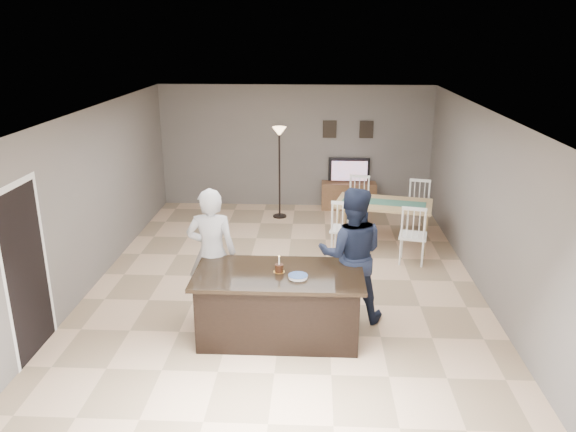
{
  "coord_description": "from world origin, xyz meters",
  "views": [
    {
      "loc": [
        0.44,
        -8.29,
        3.82
      ],
      "look_at": [
        0.05,
        -0.3,
        1.16
      ],
      "focal_mm": 35.0,
      "sensor_mm": 36.0,
      "label": 1
    }
  ],
  "objects_px": {
    "man": "(351,255)",
    "plate_stack": "(298,276)",
    "birthday_cake": "(279,268)",
    "television": "(349,170)",
    "dining_table": "(383,210)",
    "floor_lamp": "(279,148)",
    "kitchen_island": "(279,304)",
    "woman": "(212,253)",
    "tv_console": "(348,196)"
  },
  "relations": [
    {
      "from": "kitchen_island",
      "to": "woman",
      "type": "xyz_separation_m",
      "value": [
        -0.95,
        0.55,
        0.47
      ]
    },
    {
      "from": "kitchen_island",
      "to": "woman",
      "type": "height_order",
      "value": "woman"
    },
    {
      "from": "tv_console",
      "to": "television",
      "type": "bearing_deg",
      "value": 90.0
    },
    {
      "from": "man",
      "to": "dining_table",
      "type": "height_order",
      "value": "man"
    },
    {
      "from": "kitchen_island",
      "to": "man",
      "type": "distance_m",
      "value": 1.2
    },
    {
      "from": "woman",
      "to": "man",
      "type": "bearing_deg",
      "value": 178.61
    },
    {
      "from": "tv_console",
      "to": "floor_lamp",
      "type": "xyz_separation_m",
      "value": [
        -1.5,
        -0.66,
        1.2
      ]
    },
    {
      "from": "birthday_cake",
      "to": "plate_stack",
      "type": "xyz_separation_m",
      "value": [
        0.24,
        -0.17,
        -0.03
      ]
    },
    {
      "from": "woman",
      "to": "dining_table",
      "type": "xyz_separation_m",
      "value": [
        2.66,
        2.87,
        -0.25
      ]
    },
    {
      "from": "television",
      "to": "floor_lamp",
      "type": "relative_size",
      "value": 0.47
    },
    {
      "from": "kitchen_island",
      "to": "tv_console",
      "type": "xyz_separation_m",
      "value": [
        1.2,
        5.57,
        -0.15
      ]
    },
    {
      "from": "woman",
      "to": "man",
      "type": "height_order",
      "value": "man"
    },
    {
      "from": "kitchen_island",
      "to": "birthday_cake",
      "type": "distance_m",
      "value": 0.5
    },
    {
      "from": "television",
      "to": "plate_stack",
      "type": "bearing_deg",
      "value": 80.67
    },
    {
      "from": "television",
      "to": "birthday_cake",
      "type": "distance_m",
      "value": 5.74
    },
    {
      "from": "birthday_cake",
      "to": "floor_lamp",
      "type": "bearing_deg",
      "value": 93.56
    },
    {
      "from": "kitchen_island",
      "to": "birthday_cake",
      "type": "relative_size",
      "value": 9.48
    },
    {
      "from": "television",
      "to": "floor_lamp",
      "type": "bearing_deg",
      "value": 25.9
    },
    {
      "from": "woman",
      "to": "dining_table",
      "type": "relative_size",
      "value": 0.82
    },
    {
      "from": "woman",
      "to": "birthday_cake",
      "type": "xyz_separation_m",
      "value": [
        0.95,
        -0.53,
        0.03
      ]
    },
    {
      "from": "tv_console",
      "to": "birthday_cake",
      "type": "relative_size",
      "value": 5.29
    },
    {
      "from": "birthday_cake",
      "to": "man",
      "type": "bearing_deg",
      "value": 29.14
    },
    {
      "from": "woman",
      "to": "floor_lamp",
      "type": "bearing_deg",
      "value": -99.87
    },
    {
      "from": "plate_stack",
      "to": "dining_table",
      "type": "distance_m",
      "value": 3.86
    },
    {
      "from": "birthday_cake",
      "to": "plate_stack",
      "type": "distance_m",
      "value": 0.3
    },
    {
      "from": "television",
      "to": "woman",
      "type": "distance_m",
      "value": 5.53
    },
    {
      "from": "tv_console",
      "to": "man",
      "type": "xyz_separation_m",
      "value": [
        -0.25,
        -5.02,
        0.64
      ]
    },
    {
      "from": "man",
      "to": "plate_stack",
      "type": "bearing_deg",
      "value": 47.51
    },
    {
      "from": "birthday_cake",
      "to": "floor_lamp",
      "type": "height_order",
      "value": "floor_lamp"
    },
    {
      "from": "tv_console",
      "to": "television",
      "type": "relative_size",
      "value": 1.31
    },
    {
      "from": "man",
      "to": "plate_stack",
      "type": "height_order",
      "value": "man"
    },
    {
      "from": "tv_console",
      "to": "man",
      "type": "bearing_deg",
      "value": -92.85
    },
    {
      "from": "woman",
      "to": "floor_lamp",
      "type": "height_order",
      "value": "floor_lamp"
    },
    {
      "from": "tv_console",
      "to": "dining_table",
      "type": "relative_size",
      "value": 0.53
    },
    {
      "from": "tv_console",
      "to": "man",
      "type": "height_order",
      "value": "man"
    },
    {
      "from": "plate_stack",
      "to": "dining_table",
      "type": "relative_size",
      "value": 0.11
    },
    {
      "from": "plate_stack",
      "to": "dining_table",
      "type": "bearing_deg",
      "value": 67.67
    },
    {
      "from": "plate_stack",
      "to": "kitchen_island",
      "type": "bearing_deg",
      "value": 149.54
    },
    {
      "from": "television",
      "to": "dining_table",
      "type": "bearing_deg",
      "value": 103.03
    },
    {
      "from": "television",
      "to": "floor_lamp",
      "type": "height_order",
      "value": "floor_lamp"
    },
    {
      "from": "man",
      "to": "dining_table",
      "type": "distance_m",
      "value": 2.98
    },
    {
      "from": "man",
      "to": "television",
      "type": "bearing_deg",
      "value": -90.15
    },
    {
      "from": "dining_table",
      "to": "birthday_cake",
      "type": "bearing_deg",
      "value": -104.04
    },
    {
      "from": "tv_console",
      "to": "floor_lamp",
      "type": "height_order",
      "value": "floor_lamp"
    },
    {
      "from": "tv_console",
      "to": "birthday_cake",
      "type": "height_order",
      "value": "birthday_cake"
    },
    {
      "from": "dining_table",
      "to": "floor_lamp",
      "type": "bearing_deg",
      "value": 156.13
    },
    {
      "from": "tv_console",
      "to": "plate_stack",
      "type": "distance_m",
      "value": 5.83
    },
    {
      "from": "birthday_cake",
      "to": "dining_table",
      "type": "relative_size",
      "value": 0.1
    },
    {
      "from": "birthday_cake",
      "to": "kitchen_island",
      "type": "bearing_deg",
      "value": -101.59
    },
    {
      "from": "birthday_cake",
      "to": "woman",
      "type": "bearing_deg",
      "value": 151.1
    }
  ]
}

